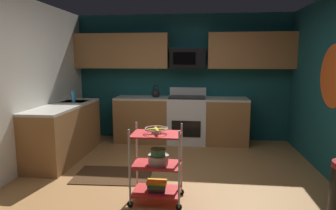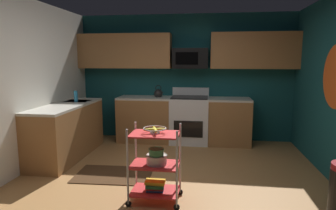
% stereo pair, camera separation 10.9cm
% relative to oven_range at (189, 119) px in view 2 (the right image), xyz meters
% --- Properties ---
extents(floor, '(4.40, 4.80, 0.04)m').
position_rel_oven_range_xyz_m(floor, '(-0.13, -2.10, -0.50)').
color(floor, '#A87542').
rests_on(floor, ground).
extents(wall_back, '(4.52, 0.06, 2.60)m').
position_rel_oven_range_xyz_m(wall_back, '(-0.13, 0.33, 0.82)').
color(wall_back, '#14474C').
rests_on(wall_back, ground).
extents(wall_left, '(0.06, 4.80, 2.60)m').
position_rel_oven_range_xyz_m(wall_left, '(-2.36, -2.10, 0.82)').
color(wall_left, silver).
rests_on(wall_left, ground).
extents(wall_flower_decal, '(0.00, 0.88, 0.88)m').
position_rel_oven_range_xyz_m(wall_flower_decal, '(2.07, -1.62, 0.97)').
color(wall_flower_decal, '#E5591E').
extents(counter_run, '(3.53, 2.41, 0.92)m').
position_rel_oven_range_xyz_m(counter_run, '(-0.91, -0.49, -0.01)').
color(counter_run, '#9E6B3D').
rests_on(counter_run, ground).
extents(oven_range, '(0.76, 0.65, 1.10)m').
position_rel_oven_range_xyz_m(oven_range, '(0.00, 0.00, 0.00)').
color(oven_range, white).
rests_on(oven_range, ground).
extents(upper_cabinets, '(4.40, 0.33, 0.70)m').
position_rel_oven_range_xyz_m(upper_cabinets, '(-0.16, 0.13, 1.37)').
color(upper_cabinets, '#9E6B3D').
extents(microwave, '(0.70, 0.39, 0.40)m').
position_rel_oven_range_xyz_m(microwave, '(-0.00, 0.10, 1.22)').
color(microwave, black).
extents(rolling_cart, '(0.63, 0.41, 0.91)m').
position_rel_oven_range_xyz_m(rolling_cart, '(-0.22, -2.60, -0.02)').
color(rolling_cart, silver).
rests_on(rolling_cart, ground).
extents(fruit_bowl, '(0.27, 0.27, 0.07)m').
position_rel_oven_range_xyz_m(fruit_bowl, '(-0.22, -2.60, 0.40)').
color(fruit_bowl, silver).
rests_on(fruit_bowl, rolling_cart).
extents(mixing_bowl_large, '(0.25, 0.25, 0.11)m').
position_rel_oven_range_xyz_m(mixing_bowl_large, '(-0.21, -2.60, 0.04)').
color(mixing_bowl_large, silver).
rests_on(mixing_bowl_large, rolling_cart).
extents(mixing_bowl_small, '(0.18, 0.18, 0.08)m').
position_rel_oven_range_xyz_m(mixing_bowl_small, '(-0.20, -2.62, 0.14)').
color(mixing_bowl_small, '#387F4C').
rests_on(mixing_bowl_small, rolling_cart).
extents(book_stack, '(0.24, 0.20, 0.12)m').
position_rel_oven_range_xyz_m(book_stack, '(-0.22, -2.60, -0.28)').
color(book_stack, '#1E4C8C').
rests_on(book_stack, rolling_cart).
extents(kettle, '(0.21, 0.18, 0.26)m').
position_rel_oven_range_xyz_m(kettle, '(-0.64, -0.00, 0.52)').
color(kettle, black).
rests_on(kettle, counter_run).
extents(dish_soap_bottle, '(0.06, 0.06, 0.20)m').
position_rel_oven_range_xyz_m(dish_soap_bottle, '(-2.00, -0.88, 0.54)').
color(dish_soap_bottle, '#2D8CBF').
rests_on(dish_soap_bottle, counter_run).
extents(floor_rug, '(1.13, 0.75, 0.01)m').
position_rel_oven_range_xyz_m(floor_rug, '(-0.97, -1.91, -0.47)').
color(floor_rug, '#472D19').
rests_on(floor_rug, ground).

